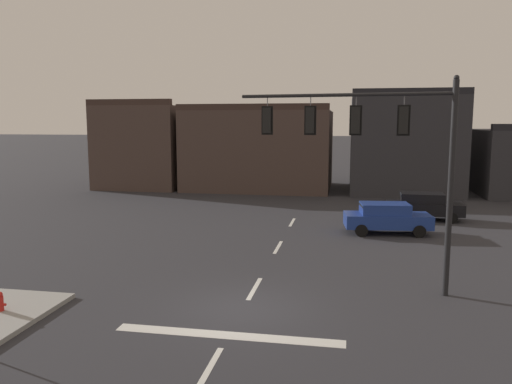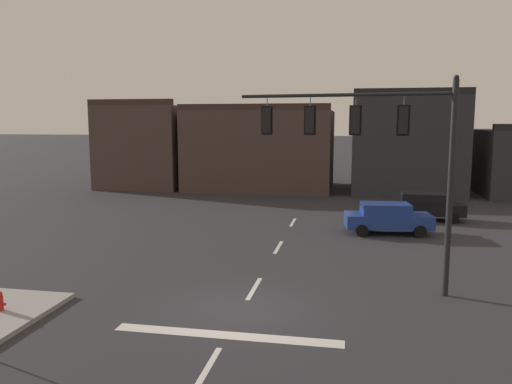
# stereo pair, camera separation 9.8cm
# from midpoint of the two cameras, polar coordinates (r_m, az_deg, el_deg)

# --- Properties ---
(ground_plane) EXTENTS (400.00, 400.00, 0.00)m
(ground_plane) POSITION_cam_midpoint_polar(r_m,az_deg,el_deg) (16.23, -1.66, -13.08)
(ground_plane) COLOR #2B2B30
(stop_bar_paint) EXTENTS (6.40, 0.50, 0.01)m
(stop_bar_paint) POSITION_cam_midpoint_polar(r_m,az_deg,el_deg) (14.42, -3.38, -15.85)
(stop_bar_paint) COLOR silver
(stop_bar_paint) RESTS_ON ground
(lane_centreline) EXTENTS (0.16, 26.40, 0.01)m
(lane_centreline) POSITION_cam_midpoint_polar(r_m,az_deg,el_deg) (18.07, -0.31, -10.84)
(lane_centreline) COLOR silver
(lane_centreline) RESTS_ON ground
(signal_mast_near_side) EXTENTS (7.27, 1.10, 7.30)m
(signal_mast_near_side) POSITION_cam_midpoint_polar(r_m,az_deg,el_deg) (17.64, 13.21, 5.64)
(signal_mast_near_side) COLOR black
(signal_mast_near_side) RESTS_ON ground
(car_lot_nearside) EXTENTS (4.60, 2.31, 1.61)m
(car_lot_nearside) POSITION_cam_midpoint_polar(r_m,az_deg,el_deg) (27.28, 14.44, -2.80)
(car_lot_nearside) COLOR navy
(car_lot_nearside) RESTS_ON ground
(car_lot_middle) EXTENTS (4.53, 2.09, 1.61)m
(car_lot_middle) POSITION_cam_midpoint_polar(r_m,az_deg,el_deg) (31.79, 18.34, -1.45)
(car_lot_middle) COLOR black
(car_lot_middle) RESTS_ON ground
(fire_hydrant) EXTENTS (0.40, 0.30, 0.75)m
(fire_hydrant) POSITION_cam_midpoint_polar(r_m,az_deg,el_deg) (17.45, -27.11, -11.30)
(fire_hydrant) COLOR red
(fire_hydrant) RESTS_ON ground
(building_row) EXTENTS (41.90, 11.62, 8.32)m
(building_row) POSITION_cam_midpoint_polar(r_m,az_deg,el_deg) (44.29, 9.27, 4.66)
(building_row) COLOR #473833
(building_row) RESTS_ON ground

